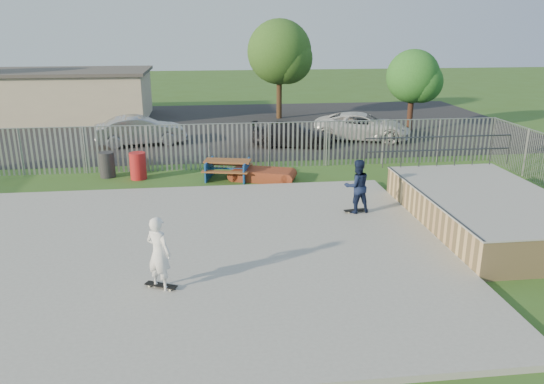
{
  "coord_description": "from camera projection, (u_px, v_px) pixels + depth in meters",
  "views": [
    {
      "loc": [
        0.99,
        -13.59,
        6.13
      ],
      "look_at": [
        2.89,
        2.0,
        1.1
      ],
      "focal_mm": 35.0,
      "sensor_mm": 36.0,
      "label": 1
    }
  ],
  "objects": [
    {
      "name": "skateboard_b",
      "position": [
        161.0,
        286.0,
        12.52
      ],
      "size": [
        0.81,
        0.53,
        0.08
      ],
      "rotation": [
        0.0,
        0.0,
        -0.46
      ],
      "color": "black",
      "rests_on": "concrete_slab"
    },
    {
      "name": "trash_bin_red",
      "position": [
        138.0,
        166.0,
        21.64
      ],
      "size": [
        0.66,
        0.66,
        1.1
      ],
      "primitive_type": "cylinder",
      "color": "#AC1A1C",
      "rests_on": "ground"
    },
    {
      "name": "funbox",
      "position": [
        262.0,
        175.0,
        21.57
      ],
      "size": [
        2.47,
        1.79,
        0.44
      ],
      "rotation": [
        0.0,
        0.0,
        -0.34
      ],
      "color": "maroon",
      "rests_on": "ground"
    },
    {
      "name": "fence",
      "position": [
        210.0,
        175.0,
        18.75
      ],
      "size": [
        26.04,
        16.02,
        2.0
      ],
      "color": "gray",
      "rests_on": "ground"
    },
    {
      "name": "skater_white",
      "position": [
        159.0,
        253.0,
        12.26
      ],
      "size": [
        0.78,
        0.73,
        1.78
      ],
      "primitive_type": "imported",
      "rotation": [
        0.0,
        0.0,
        2.51
      ],
      "color": "white",
      "rests_on": "concrete_slab"
    },
    {
      "name": "building",
      "position": [
        70.0,
        95.0,
        34.93
      ],
      "size": [
        10.4,
        6.4,
        3.2
      ],
      "color": "beige",
      "rests_on": "ground"
    },
    {
      "name": "concrete_slab",
      "position": [
        177.0,
        253.0,
        14.58
      ],
      "size": [
        15.0,
        12.0,
        0.15
      ],
      "primitive_type": "cube",
      "color": "gray",
      "rests_on": "ground"
    },
    {
      "name": "skater_navy",
      "position": [
        357.0,
        186.0,
        17.28
      ],
      "size": [
        0.95,
        0.78,
        1.78
      ],
      "primitive_type": "imported",
      "rotation": [
        0.0,
        0.0,
        3.27
      ],
      "color": "#121C3B",
      "rests_on": "concrete_slab"
    },
    {
      "name": "trash_bin_grey",
      "position": [
        107.0,
        165.0,
        21.92
      ],
      "size": [
        0.63,
        0.63,
        1.05
      ],
      "primitive_type": "cylinder",
      "color": "#29292C",
      "rests_on": "ground"
    },
    {
      "name": "quarter_pipe",
      "position": [
        486.0,
        210.0,
        16.51
      ],
      "size": [
        5.5,
        7.05,
        2.19
      ],
      "color": "tan",
      "rests_on": "ground"
    },
    {
      "name": "skateboard_a",
      "position": [
        356.0,
        211.0,
        17.54
      ],
      "size": [
        0.82,
        0.3,
        0.08
      ],
      "rotation": [
        0.0,
        0.0,
        0.13
      ],
      "color": "black",
      "rests_on": "concrete_slab"
    },
    {
      "name": "ground",
      "position": [
        177.0,
        256.0,
        14.6
      ],
      "size": [
        120.0,
        120.0,
        0.0
      ],
      "primitive_type": "plane",
      "color": "#385B1F",
      "rests_on": "ground"
    },
    {
      "name": "car_dark",
      "position": [
        292.0,
        134.0,
        27.32
      ],
      "size": [
        4.48,
        2.43,
        1.23
      ],
      "primitive_type": "imported",
      "rotation": [
        0.0,
        0.0,
        1.4
      ],
      "color": "black",
      "rests_on": "parking_lot"
    },
    {
      "name": "tree_mid",
      "position": [
        279.0,
        52.0,
        34.27
      ],
      "size": [
        4.16,
        4.16,
        6.42
      ],
      "color": "#452E1B",
      "rests_on": "ground"
    },
    {
      "name": "car_white",
      "position": [
        362.0,
        126.0,
        28.86
      ],
      "size": [
        5.69,
        3.84,
        1.45
      ],
      "primitive_type": "imported",
      "rotation": [
        0.0,
        0.0,
        1.27
      ],
      "color": "silver",
      "rests_on": "parking_lot"
    },
    {
      "name": "parking_lot",
      "position": [
        192.0,
        127.0,
        32.56
      ],
      "size": [
        40.0,
        18.0,
        0.02
      ],
      "primitive_type": "cube",
      "color": "black",
      "rests_on": "ground"
    },
    {
      "name": "tree_right",
      "position": [
        413.0,
        77.0,
        30.51
      ],
      "size": [
        3.06,
        3.06,
        4.72
      ],
      "color": "#3F2419",
      "rests_on": "ground"
    },
    {
      "name": "car_silver",
      "position": [
        141.0,
        131.0,
        27.56
      ],
      "size": [
        4.81,
        2.46,
        1.51
      ],
      "primitive_type": "imported",
      "rotation": [
        0.0,
        0.0,
        1.76
      ],
      "color": "#A0A0A4",
      "rests_on": "parking_lot"
    },
    {
      "name": "picnic_table",
      "position": [
        228.0,
        169.0,
        21.69
      ],
      "size": [
        2.18,
        1.93,
        0.79
      ],
      "rotation": [
        0.0,
        0.0,
        -0.24
      ],
      "color": "brown",
      "rests_on": "ground"
    }
  ]
}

